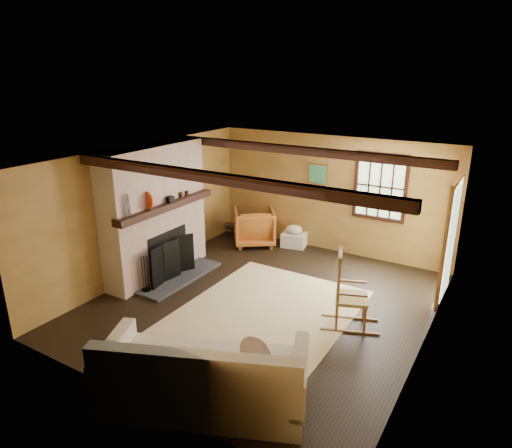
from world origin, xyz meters
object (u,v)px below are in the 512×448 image
Objects in this scene: fireplace at (156,217)px; laundry_basket at (294,240)px; sofa at (204,380)px; armchair at (254,227)px; rocking_chair at (349,295)px.

laundry_basket is (1.53, 2.52, -0.95)m from fireplace.
fireplace is at bearing 116.98° from sofa.
fireplace is 2.77× the size of armchair.
laundry_basket is at bearing 82.13° from sofa.
rocking_chair reaches higher than laundry_basket.
sofa is at bearing -40.04° from fireplace.
sofa is 5.10m from laundry_basket.
fireplace reaches higher than sofa.
rocking_chair is 1.36× the size of armchair.
armchair reaches higher than laundry_basket.
fireplace is 0.95× the size of sofa.
rocking_chair is 2.59m from sofa.
fireplace reaches higher than rocking_chair.
rocking_chair is (3.64, 0.06, -0.61)m from fireplace.
armchair is at bearing 32.96° from rocking_chair.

